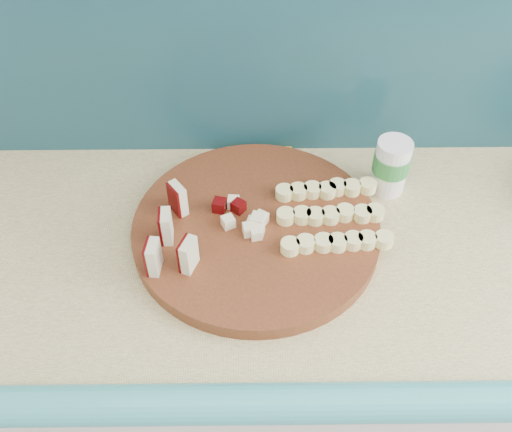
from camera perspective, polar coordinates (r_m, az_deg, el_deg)
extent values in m
cube|color=white|center=(1.51, 19.23, -14.35)|extent=(2.20, 0.60, 0.88)
cylinder|color=#4E2410|center=(1.05, 0.00, -1.28)|extent=(0.48, 0.48, 0.03)
cube|color=beige|center=(0.96, -10.14, -4.08)|extent=(0.02, 0.04, 0.06)
cube|color=#460506|center=(0.96, -10.74, -4.11)|extent=(0.01, 0.04, 0.06)
cube|color=beige|center=(1.00, -8.89, -1.03)|extent=(0.02, 0.04, 0.06)
cube|color=#460506|center=(1.00, -9.47, -1.06)|extent=(0.01, 0.04, 0.06)
cube|color=beige|center=(1.05, -7.75, 1.77)|extent=(0.02, 0.04, 0.06)
cube|color=#460506|center=(1.05, -8.30, 1.74)|extent=(0.01, 0.04, 0.06)
cube|color=beige|center=(0.96, -6.70, -3.90)|extent=(0.02, 0.04, 0.06)
cube|color=#460506|center=(0.96, -7.31, -3.93)|extent=(0.01, 0.04, 0.06)
cube|color=#FBECC9|center=(1.03, -0.98, -0.39)|extent=(0.02, 0.02, 0.02)
cube|color=#FBECC9|center=(1.04, -0.73, 0.06)|extent=(0.02, 0.02, 0.02)
cube|color=#460506|center=(1.05, -1.14, 0.64)|extent=(0.02, 0.02, 0.02)
cube|color=#FBECC9|center=(1.04, -1.75, 0.02)|extent=(0.02, 0.02, 0.02)
cube|color=#FBECC9|center=(1.04, -2.47, 0.01)|extent=(0.02, 0.02, 0.02)
cube|color=#FBECC9|center=(1.03, -3.15, -0.52)|extent=(0.02, 0.02, 0.02)
cube|color=#FBECC9|center=(1.02, -2.11, -0.79)|extent=(0.02, 0.02, 0.02)
cube|color=#FBECC9|center=(1.01, -1.83, -1.34)|extent=(0.02, 0.02, 0.02)
cube|color=#460506|center=(1.01, -0.85, -1.64)|extent=(0.02, 0.02, 0.02)
cube|color=#FBECC9|center=(1.02, -0.74, -0.77)|extent=(0.02, 0.02, 0.02)
cylinder|color=#FAF099|center=(0.99, 3.59, -3.05)|extent=(0.03, 0.03, 0.02)
cylinder|color=#FAF099|center=(0.99, 5.14, -2.95)|extent=(0.03, 0.03, 0.02)
cylinder|color=#FAF099|center=(1.00, 6.68, -2.84)|extent=(0.03, 0.03, 0.02)
cylinder|color=#FAF099|center=(1.00, 8.21, -2.74)|extent=(0.03, 0.03, 0.02)
cylinder|color=#FAF099|center=(1.01, 9.72, -2.63)|extent=(0.03, 0.03, 0.02)
cylinder|color=#FAF099|center=(1.01, 11.22, -2.53)|extent=(0.03, 0.03, 0.02)
cylinder|color=#FAF099|center=(1.02, 12.69, -2.42)|extent=(0.03, 0.03, 0.02)
cylinder|color=#FAF099|center=(1.04, 3.12, -0.19)|extent=(0.03, 0.03, 0.02)
cylinder|color=#FAF099|center=(1.04, 4.61, -0.10)|extent=(0.03, 0.03, 0.02)
cylinder|color=#FAF099|center=(1.04, 6.09, -0.01)|extent=(0.03, 0.03, 0.02)
cylinder|color=#FAF099|center=(1.05, 7.55, 0.07)|extent=(0.03, 0.03, 0.02)
cylinder|color=#FAF099|center=(1.05, 9.00, 0.16)|extent=(0.03, 0.03, 0.02)
cylinder|color=#FAF099|center=(1.06, 10.44, 0.24)|extent=(0.03, 0.03, 0.02)
cylinder|color=#FAF099|center=(1.07, 11.86, 0.33)|extent=(0.03, 0.03, 0.02)
cylinder|color=#FAF099|center=(1.08, 2.70, 2.43)|extent=(0.03, 0.03, 0.02)
cylinder|color=#FAF099|center=(1.09, 4.13, 2.51)|extent=(0.03, 0.03, 0.02)
cylinder|color=#FAF099|center=(1.09, 5.54, 2.58)|extent=(0.03, 0.03, 0.02)
cylinder|color=#FAF099|center=(1.09, 6.95, 2.65)|extent=(0.03, 0.03, 0.02)
cylinder|color=#FAF099|center=(1.10, 8.34, 2.72)|extent=(0.03, 0.03, 0.02)
cylinder|color=#FAF099|center=(1.10, 9.72, 2.79)|extent=(0.03, 0.03, 0.02)
cylinder|color=#FAF099|center=(1.11, 11.09, 2.86)|extent=(0.03, 0.03, 0.02)
cylinder|color=white|center=(1.14, 13.32, 4.86)|extent=(0.07, 0.07, 0.12)
cylinder|color=#2E8039|center=(1.13, 13.40, 5.22)|extent=(0.07, 0.07, 0.04)
cube|color=gold|center=(1.22, -2.23, 6.35)|extent=(0.15, 0.13, 0.01)
cube|color=gold|center=(1.24, 0.65, 6.99)|extent=(0.07, 0.17, 0.01)
cube|color=gold|center=(1.22, 3.10, 6.07)|extent=(0.08, 0.17, 0.01)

